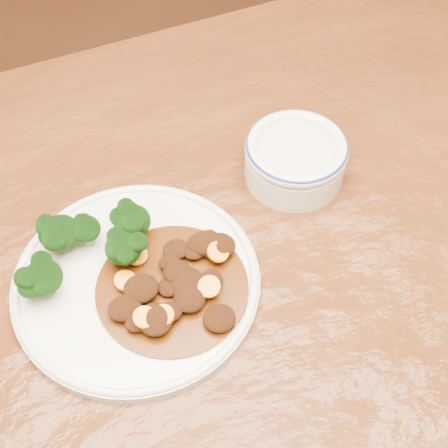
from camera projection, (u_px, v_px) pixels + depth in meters
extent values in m
cube|color=#51250E|center=(230.00, 301.00, 0.67)|extent=(1.61, 1.09, 0.04)
cylinder|color=#3A1C0E|center=(446.00, 133.00, 1.35)|extent=(0.06, 0.06, 0.71)
cylinder|color=silver|center=(137.00, 282.00, 0.65)|extent=(0.26, 0.26, 0.01)
torus|color=silver|center=(136.00, 279.00, 0.65)|extent=(0.26, 0.26, 0.01)
cylinder|color=olive|center=(89.00, 239.00, 0.67)|extent=(0.01, 0.01, 0.02)
ellipsoid|color=black|center=(86.00, 229.00, 0.65)|extent=(0.03, 0.03, 0.03)
cylinder|color=olive|center=(65.00, 244.00, 0.66)|extent=(0.01, 0.01, 0.02)
ellipsoid|color=black|center=(61.00, 232.00, 0.65)|extent=(0.04, 0.04, 0.03)
cylinder|color=olive|center=(134.00, 233.00, 0.67)|extent=(0.01, 0.01, 0.02)
ellipsoid|color=black|center=(132.00, 221.00, 0.66)|extent=(0.04, 0.04, 0.03)
cylinder|color=olive|center=(126.00, 259.00, 0.65)|extent=(0.01, 0.01, 0.02)
ellipsoid|color=black|center=(123.00, 248.00, 0.64)|extent=(0.04, 0.04, 0.03)
cylinder|color=olive|center=(48.00, 288.00, 0.63)|extent=(0.01, 0.01, 0.02)
ellipsoid|color=black|center=(43.00, 277.00, 0.61)|extent=(0.04, 0.04, 0.03)
cylinder|color=#4F2408|center=(172.00, 288.00, 0.64)|extent=(0.16, 0.16, 0.00)
ellipsoid|color=black|center=(210.00, 238.00, 0.67)|extent=(0.02, 0.02, 0.01)
ellipsoid|color=black|center=(211.00, 279.00, 0.63)|extent=(0.02, 0.02, 0.01)
ellipsoid|color=black|center=(141.00, 288.00, 0.62)|extent=(0.04, 0.03, 0.02)
ellipsoid|color=black|center=(177.00, 272.00, 0.63)|extent=(0.03, 0.03, 0.01)
ellipsoid|color=black|center=(176.00, 250.00, 0.65)|extent=(0.03, 0.03, 0.01)
ellipsoid|color=black|center=(155.00, 319.00, 0.60)|extent=(0.03, 0.04, 0.02)
ellipsoid|color=black|center=(125.00, 308.00, 0.61)|extent=(0.03, 0.03, 0.02)
ellipsoid|color=black|center=(169.00, 262.00, 0.64)|extent=(0.02, 0.02, 0.01)
ellipsoid|color=black|center=(138.00, 322.00, 0.60)|extent=(0.02, 0.02, 0.01)
ellipsoid|color=black|center=(188.00, 283.00, 0.63)|extent=(0.04, 0.04, 0.02)
ellipsoid|color=black|center=(169.00, 312.00, 0.61)|extent=(0.03, 0.02, 0.01)
ellipsoid|color=black|center=(204.00, 243.00, 0.66)|extent=(0.04, 0.03, 0.02)
ellipsoid|color=black|center=(219.00, 318.00, 0.61)|extent=(0.03, 0.03, 0.02)
ellipsoid|color=black|center=(218.00, 246.00, 0.66)|extent=(0.04, 0.03, 0.02)
ellipsoid|color=black|center=(194.00, 252.00, 0.65)|extent=(0.02, 0.02, 0.01)
ellipsoid|color=black|center=(169.00, 287.00, 0.63)|extent=(0.02, 0.02, 0.01)
ellipsoid|color=black|center=(190.00, 299.00, 0.62)|extent=(0.03, 0.03, 0.02)
cylinder|color=orange|center=(125.00, 281.00, 0.63)|extent=(0.03, 0.03, 0.01)
cylinder|color=orange|center=(218.00, 252.00, 0.64)|extent=(0.03, 0.03, 0.01)
cylinder|color=orange|center=(137.00, 255.00, 0.65)|extent=(0.03, 0.03, 0.01)
cylinder|color=orange|center=(163.00, 316.00, 0.60)|extent=(0.03, 0.03, 0.01)
cylinder|color=orange|center=(145.00, 317.00, 0.60)|extent=(0.03, 0.03, 0.01)
cylinder|color=orange|center=(209.00, 287.00, 0.62)|extent=(0.03, 0.03, 0.01)
cylinder|color=silver|center=(294.00, 164.00, 0.73)|extent=(0.12, 0.12, 0.04)
cylinder|color=silver|center=(296.00, 150.00, 0.72)|extent=(0.09, 0.09, 0.01)
torus|color=silver|center=(297.00, 148.00, 0.71)|extent=(0.12, 0.12, 0.02)
torus|color=navy|center=(297.00, 145.00, 0.71)|extent=(0.12, 0.12, 0.01)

